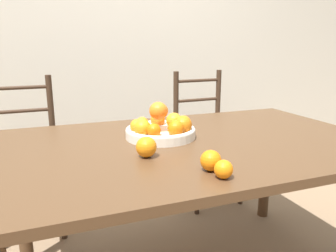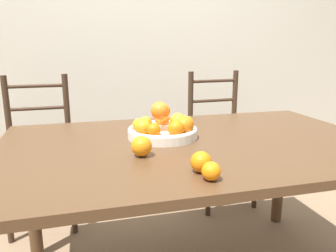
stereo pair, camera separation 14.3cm
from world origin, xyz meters
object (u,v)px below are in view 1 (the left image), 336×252
fruit_bowl (162,127)px  orange_loose_0 (223,169)px  orange_loose_2 (146,147)px  orange_loose_1 (211,161)px  chair_left (25,161)px  chair_right (205,140)px

fruit_bowl → orange_loose_0: 0.53m
fruit_bowl → orange_loose_2: 0.28m
orange_loose_1 → orange_loose_2: bearing=127.1°
orange_loose_2 → chair_left: (-0.50, 1.01, -0.33)m
fruit_bowl → chair_right: size_ratio=0.33×
fruit_bowl → orange_loose_2: (-0.15, -0.24, -0.01)m
fruit_bowl → orange_loose_1: bearing=-88.3°
fruit_bowl → chair_right: (0.64, 0.77, -0.34)m
orange_loose_0 → chair_left: size_ratio=0.06×
fruit_bowl → orange_loose_0: size_ratio=5.26×
chair_left → chair_right: 1.29m
fruit_bowl → orange_loose_0: fruit_bowl is taller
orange_loose_0 → chair_left: bearing=117.2°
orange_loose_0 → orange_loose_1: 0.08m
orange_loose_1 → orange_loose_0: bearing=-85.1°
fruit_bowl → orange_loose_2: size_ratio=4.04×
fruit_bowl → orange_loose_2: fruit_bowl is taller
fruit_bowl → chair_right: bearing=50.5°
orange_loose_0 → chair_right: (0.62, 1.31, -0.32)m
fruit_bowl → orange_loose_0: bearing=-87.9°
orange_loose_0 → orange_loose_2: (-0.17, 0.29, 0.01)m
chair_left → chair_right: (1.29, -0.00, 0.00)m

